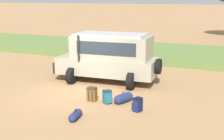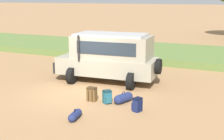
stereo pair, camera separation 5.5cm
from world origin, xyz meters
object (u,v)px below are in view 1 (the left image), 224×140
backpack_cluster_center (137,105)px  duffel_bag_soft_canvas (124,98)px  safari_vehicle (109,56)px  duffel_bag_low_black_case (75,115)px  backpack_beside_front_wheel (92,94)px  backpack_near_rear_wheel (107,97)px

backpack_cluster_center → duffel_bag_soft_canvas: size_ratio=0.57×
safari_vehicle → duffel_bag_low_black_case: (0.98, -5.00, -1.15)m
safari_vehicle → backpack_beside_front_wheel: 3.22m
duffel_bag_low_black_case → duffel_bag_soft_canvas: (0.88, 2.33, 0.04)m
backpack_beside_front_wheel → duffel_bag_low_black_case: 2.04m
safari_vehicle → backpack_beside_front_wheel: bearing=-78.8°
safari_vehicle → backpack_cluster_center: bearing=-51.3°
safari_vehicle → backpack_near_rear_wheel: size_ratio=10.08×
backpack_cluster_center → duffel_bag_soft_canvas: backpack_cluster_center is taller
duffel_bag_low_black_case → safari_vehicle: bearing=101.1°
backpack_cluster_center → backpack_near_rear_wheel: size_ratio=1.00×
backpack_cluster_center → backpack_near_rear_wheel: backpack_near_rear_wheel is taller
backpack_near_rear_wheel → duffel_bag_soft_canvas: size_ratio=0.57×
safari_vehicle → duffel_bag_low_black_case: safari_vehicle is taller
backpack_near_rear_wheel → duffel_bag_low_black_case: (-0.31, -1.99, -0.12)m
backpack_cluster_center → duffel_bag_low_black_case: bearing=-136.8°
safari_vehicle → duffel_bag_soft_canvas: bearing=-55.1°
duffel_bag_soft_canvas → duffel_bag_low_black_case: bearing=-110.7°
backpack_beside_front_wheel → backpack_cluster_center: 2.14m
backpack_near_rear_wheel → duffel_bag_low_black_case: size_ratio=0.64×
safari_vehicle → duffel_bag_soft_canvas: size_ratio=5.80×
backpack_cluster_center → backpack_near_rear_wheel: 1.46m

